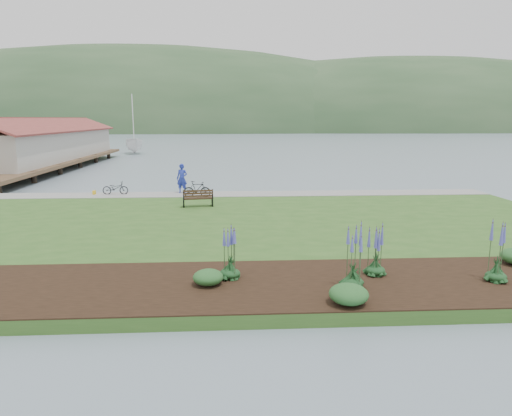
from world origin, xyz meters
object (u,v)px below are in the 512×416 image
(bicycle_a, at_px, (115,188))
(sailboat, at_px, (135,154))
(park_bench, at_px, (198,198))
(person, at_px, (182,176))

(bicycle_a, bearing_deg, sailboat, 8.93)
(park_bench, relative_size, bicycle_a, 1.05)
(person, distance_m, sailboat, 42.21)
(sailboat, bearing_deg, person, -91.75)
(person, xyz_separation_m, sailboat, (-11.38, 40.61, -1.56))
(park_bench, bearing_deg, bicycle_a, 133.67)
(bicycle_a, distance_m, sailboat, 41.52)
(park_bench, distance_m, bicycle_a, 7.29)
(person, distance_m, bicycle_a, 4.40)
(person, bearing_deg, sailboat, 121.11)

